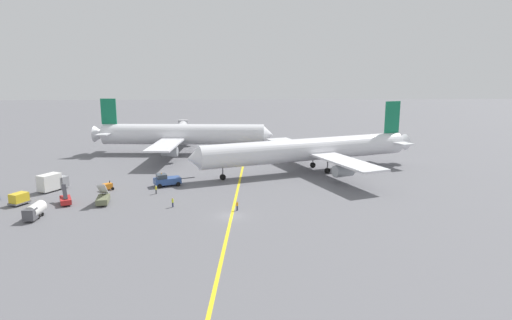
{
  "coord_description": "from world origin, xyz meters",
  "views": [
    {
      "loc": [
        1.31,
        -69.84,
        23.64
      ],
      "look_at": [
        5.26,
        26.7,
        4.0
      ],
      "focal_mm": 30.85,
      "sensor_mm": 36.0,
      "label": 1
    }
  ],
  "objects_px": {
    "pushback_tug": "(167,180)",
    "gse_stair_truck_yellow": "(103,198)",
    "gse_fuel_bowser_stubby": "(34,211)",
    "airliner_at_gate_left": "(182,135)",
    "gse_catering_truck_tall": "(52,182)",
    "gse_belt_loader_portside": "(65,200)",
    "airliner_being_pushed": "(309,150)",
    "ground_crew_marshaller_foreground": "(237,206)",
    "ground_crew_ramp_agent_by_cones": "(173,202)",
    "gse_gpu_cart_small": "(107,186)",
    "jet_bridge": "(181,128)",
    "ground_crew_wing_walker_right": "(156,189)",
    "gse_container_dolly_flat": "(19,198)"
  },
  "relations": [
    {
      "from": "pushback_tug",
      "to": "ground_crew_marshaller_foreground",
      "type": "bearing_deg",
      "value": -49.29
    },
    {
      "from": "pushback_tug",
      "to": "gse_fuel_bowser_stubby",
      "type": "xyz_separation_m",
      "value": [
        -18.21,
        -20.06,
        0.11
      ]
    },
    {
      "from": "airliner_being_pushed",
      "to": "gse_container_dolly_flat",
      "type": "relative_size",
      "value": 14.6
    },
    {
      "from": "ground_crew_marshaller_foreground",
      "to": "jet_bridge",
      "type": "height_order",
      "value": "jet_bridge"
    },
    {
      "from": "ground_crew_wing_walker_right",
      "to": "pushback_tug",
      "type": "bearing_deg",
      "value": 79.97
    },
    {
      "from": "airliner_at_gate_left",
      "to": "gse_stair_truck_yellow",
      "type": "xyz_separation_m",
      "value": [
        -8.34,
        -49.44,
        -4.47
      ]
    },
    {
      "from": "airliner_being_pushed",
      "to": "gse_catering_truck_tall",
      "type": "relative_size",
      "value": 8.93
    },
    {
      "from": "gse_gpu_cart_small",
      "to": "gse_fuel_bowser_stubby",
      "type": "relative_size",
      "value": 0.53
    },
    {
      "from": "pushback_tug",
      "to": "gse_gpu_cart_small",
      "type": "distance_m",
      "value": 11.77
    },
    {
      "from": "airliner_being_pushed",
      "to": "airliner_at_gate_left",
      "type": "bearing_deg",
      "value": 142.74
    },
    {
      "from": "gse_belt_loader_portside",
      "to": "gse_catering_truck_tall",
      "type": "bearing_deg",
      "value": 122.76
    },
    {
      "from": "airliner_being_pushed",
      "to": "gse_container_dolly_flat",
      "type": "height_order",
      "value": "airliner_being_pushed"
    },
    {
      "from": "airliner_at_gate_left",
      "to": "gse_gpu_cart_small",
      "type": "relative_size",
      "value": 19.94
    },
    {
      "from": "gse_catering_truck_tall",
      "to": "ground_crew_ramp_agent_by_cones",
      "type": "height_order",
      "value": "gse_catering_truck_tall"
    },
    {
      "from": "gse_stair_truck_yellow",
      "to": "ground_crew_wing_walker_right",
      "type": "xyz_separation_m",
      "value": [
        8.42,
        6.17,
        -0.13
      ]
    },
    {
      "from": "ground_crew_ramp_agent_by_cones",
      "to": "ground_crew_marshaller_foreground",
      "type": "xyz_separation_m",
      "value": [
        11.38,
        -2.35,
        -0.05
      ]
    },
    {
      "from": "gse_gpu_cart_small",
      "to": "jet_bridge",
      "type": "height_order",
      "value": "jet_bridge"
    },
    {
      "from": "ground_crew_marshaller_foreground",
      "to": "gse_fuel_bowser_stubby",
      "type": "bearing_deg",
      "value": -175.04
    },
    {
      "from": "gse_gpu_cart_small",
      "to": "gse_belt_loader_portside",
      "type": "bearing_deg",
      "value": -117.91
    },
    {
      "from": "pushback_tug",
      "to": "gse_fuel_bowser_stubby",
      "type": "height_order",
      "value": "pushback_tug"
    },
    {
      "from": "gse_catering_truck_tall",
      "to": "gse_belt_loader_portside",
      "type": "xyz_separation_m",
      "value": [
        6.08,
        -9.45,
        -0.93
      ]
    },
    {
      "from": "gse_stair_truck_yellow",
      "to": "gse_container_dolly_flat",
      "type": "relative_size",
      "value": 1.26
    },
    {
      "from": "airliner_at_gate_left",
      "to": "gse_belt_loader_portside",
      "type": "distance_m",
      "value": 51.83
    },
    {
      "from": "pushback_tug",
      "to": "gse_stair_truck_yellow",
      "type": "xyz_separation_m",
      "value": [
        -9.5,
        -12.29,
        -0.2
      ]
    },
    {
      "from": "pushback_tug",
      "to": "gse_container_dolly_flat",
      "type": "distance_m",
      "value": 27.29
    },
    {
      "from": "pushback_tug",
      "to": "gse_catering_truck_tall",
      "type": "relative_size",
      "value": 1.35
    },
    {
      "from": "airliner_being_pushed",
      "to": "ground_crew_marshaller_foreground",
      "type": "height_order",
      "value": "airliner_being_pushed"
    },
    {
      "from": "ground_crew_ramp_agent_by_cones",
      "to": "ground_crew_marshaller_foreground",
      "type": "distance_m",
      "value": 11.62
    },
    {
      "from": "airliner_being_pushed",
      "to": "gse_stair_truck_yellow",
      "type": "relative_size",
      "value": 11.56
    },
    {
      "from": "pushback_tug",
      "to": "gse_belt_loader_portside",
      "type": "bearing_deg",
      "value": -143.01
    },
    {
      "from": "airliner_being_pushed",
      "to": "ground_crew_wing_walker_right",
      "type": "xyz_separation_m",
      "value": [
        -32.92,
        -18.18,
        -4.37
      ]
    },
    {
      "from": "gse_catering_truck_tall",
      "to": "jet_bridge",
      "type": "bearing_deg",
      "value": 75.89
    },
    {
      "from": "gse_belt_loader_portside",
      "to": "gse_gpu_cart_small",
      "type": "xyz_separation_m",
      "value": [
        4.86,
        9.17,
        -0.03
      ]
    },
    {
      "from": "gse_container_dolly_flat",
      "to": "ground_crew_wing_walker_right",
      "type": "height_order",
      "value": "gse_container_dolly_flat"
    },
    {
      "from": "ground_crew_wing_walker_right",
      "to": "ground_crew_marshaller_foreground",
      "type": "height_order",
      "value": "ground_crew_wing_walker_right"
    },
    {
      "from": "gse_fuel_bowser_stubby",
      "to": "ground_crew_wing_walker_right",
      "type": "bearing_deg",
      "value": 39.13
    },
    {
      "from": "gse_catering_truck_tall",
      "to": "gse_stair_truck_yellow",
      "type": "relative_size",
      "value": 1.29
    },
    {
      "from": "ground_crew_marshaller_foreground",
      "to": "airliner_being_pushed",
      "type": "bearing_deg",
      "value": 59.77
    },
    {
      "from": "gse_stair_truck_yellow",
      "to": "ground_crew_ramp_agent_by_cones",
      "type": "height_order",
      "value": "gse_stair_truck_yellow"
    },
    {
      "from": "gse_stair_truck_yellow",
      "to": "gse_fuel_bowser_stubby",
      "type": "xyz_separation_m",
      "value": [
        -8.71,
        -7.77,
        0.31
      ]
    },
    {
      "from": "gse_belt_loader_portside",
      "to": "gse_fuel_bowser_stubby",
      "type": "xyz_separation_m",
      "value": [
        -2.0,
        -7.84,
        0.51
      ]
    },
    {
      "from": "gse_catering_truck_tall",
      "to": "ground_crew_wing_walker_right",
      "type": "relative_size",
      "value": 3.66
    },
    {
      "from": "gse_belt_loader_portside",
      "to": "gse_gpu_cart_small",
      "type": "relative_size",
      "value": 1.91
    },
    {
      "from": "gse_container_dolly_flat",
      "to": "gse_gpu_cart_small",
      "type": "height_order",
      "value": "gse_container_dolly_flat"
    },
    {
      "from": "airliner_at_gate_left",
      "to": "gse_belt_loader_portside",
      "type": "bearing_deg",
      "value": -106.96
    },
    {
      "from": "gse_catering_truck_tall",
      "to": "ground_crew_wing_walker_right",
      "type": "height_order",
      "value": "gse_catering_truck_tall"
    },
    {
      "from": "ground_crew_ramp_agent_by_cones",
      "to": "gse_catering_truck_tall",
      "type": "bearing_deg",
      "value": 154.84
    },
    {
      "from": "gse_fuel_bowser_stubby",
      "to": "ground_crew_ramp_agent_by_cones",
      "type": "relative_size",
      "value": 2.87
    },
    {
      "from": "pushback_tug",
      "to": "gse_catering_truck_tall",
      "type": "height_order",
      "value": "gse_catering_truck_tall"
    },
    {
      "from": "airliner_being_pushed",
      "to": "gse_container_dolly_flat",
      "type": "distance_m",
      "value": 61.39
    }
  ]
}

